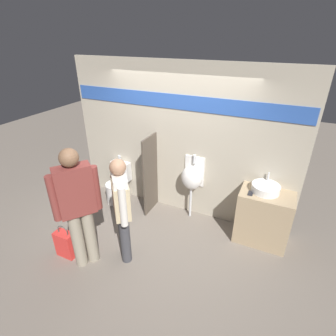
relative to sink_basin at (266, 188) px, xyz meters
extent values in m
plane|color=#70665B|center=(-1.55, -0.37, -0.95)|extent=(16.00, 16.00, 0.00)
cube|color=#B2A893|center=(-1.55, 0.23, 0.40)|extent=(4.10, 0.06, 2.70)
cube|color=#2D56AD|center=(-1.55, 0.20, 1.11)|extent=(4.01, 0.01, 0.24)
cube|color=tan|center=(0.05, -0.05, -0.50)|extent=(0.80, 0.51, 0.89)
cylinder|color=white|center=(0.00, 0.00, 0.00)|extent=(0.42, 0.42, 0.12)
cylinder|color=silver|center=(0.00, 0.15, 0.13)|extent=(0.03, 0.03, 0.14)
cube|color=#232328|center=(-0.19, -0.15, -0.05)|extent=(0.07, 0.14, 0.01)
cube|color=#4C4238|center=(-1.97, -0.05, -0.21)|extent=(0.03, 0.50, 1.49)
cylinder|color=silver|center=(-1.21, 0.05, -0.64)|extent=(0.04, 0.04, 0.61)
ellipsoid|color=white|center=(-1.21, 0.05, -0.13)|extent=(0.37, 0.28, 0.45)
cube|color=white|center=(-1.21, 0.19, -0.07)|extent=(0.35, 0.02, 0.56)
cylinder|color=silver|center=(-1.21, 0.15, 0.18)|extent=(0.06, 0.06, 0.16)
cylinder|color=white|center=(-2.73, -0.15, -0.75)|extent=(0.35, 0.35, 0.39)
torus|color=white|center=(-2.73, -0.15, -0.55)|extent=(0.37, 0.37, 0.04)
cube|color=white|center=(-2.73, 0.11, -0.37)|extent=(0.39, 0.16, 0.39)
cylinder|color=silver|center=(-2.73, 0.09, -0.09)|extent=(0.06, 0.06, 0.14)
cylinder|color=#3D3D42|center=(-1.69, -1.35, -0.55)|extent=(0.15, 0.15, 0.80)
cylinder|color=#3D3D42|center=(-1.79, -1.23, -0.55)|extent=(0.15, 0.15, 0.80)
cube|color=silver|center=(-1.74, -1.29, 0.16)|extent=(0.41, 0.43, 0.63)
cube|color=#C6B289|center=(-1.74, -1.29, 0.11)|extent=(0.44, 0.47, 0.50)
cylinder|color=silver|center=(-1.58, -1.47, 0.13)|extent=(0.10, 0.10, 0.58)
cylinder|color=silver|center=(-1.90, -1.11, 0.13)|extent=(0.10, 0.10, 0.58)
sphere|color=#A87A5B|center=(-1.74, -1.29, 0.58)|extent=(0.22, 0.22, 0.22)
cylinder|color=gray|center=(-2.26, -1.69, -0.51)|extent=(0.17, 0.17, 0.89)
cylinder|color=gray|center=(-2.15, -1.55, -0.51)|extent=(0.17, 0.17, 0.89)
cube|color=brown|center=(-2.21, -1.62, 0.29)|extent=(0.44, 0.49, 0.70)
cylinder|color=brown|center=(-2.36, -1.83, 0.25)|extent=(0.11, 0.11, 0.65)
cylinder|color=brown|center=(-2.05, -1.41, 0.25)|extent=(0.11, 0.11, 0.65)
sphere|color=brown|center=(-2.21, -1.62, 0.76)|extent=(0.24, 0.24, 0.24)
cube|color=red|center=(-2.57, -1.65, -0.74)|extent=(0.30, 0.17, 0.42)
torus|color=#4C4742|center=(-2.57, -1.65, -0.49)|extent=(0.19, 0.01, 0.19)
camera|label=1|loc=(0.10, -3.70, 2.10)|focal=28.00mm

